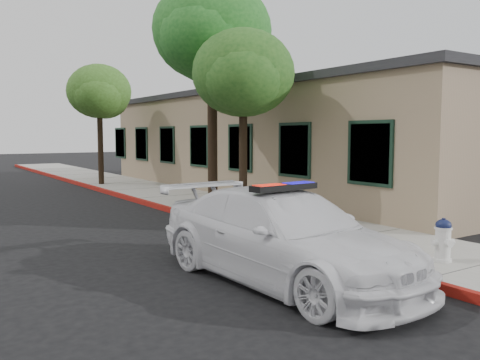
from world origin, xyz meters
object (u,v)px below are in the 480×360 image
Objects in this scene: clapboard_building at (283,141)px; street_tree_mid at (211,36)px; police_car at (284,236)px; street_tree_near at (244,77)px; street_tree_far at (100,94)px; fire_hydrant at (443,240)px.

street_tree_mid reaches higher than clapboard_building.
police_car is (-8.26, -10.45, -1.37)m from clapboard_building.
clapboard_building is at bearing 43.66° from street_tree_near.
street_tree_mid is 9.13m from street_tree_far.
street_tree_near is at bearing -136.34° from clapboard_building.
street_tree_near is 2.65m from street_tree_mid.
fire_hydrant is (-5.43, -11.48, -1.58)m from clapboard_building.
police_car is 0.98× the size of street_tree_far.
street_tree_far is at bearing 91.47° from street_tree_near.
police_car is at bearing -111.70° from street_tree_mid.
clapboard_building reaches higher than police_car.
street_tree_mid is at bearing -149.21° from clapboard_building.
street_tree_mid is (-5.38, -3.20, 3.31)m from clapboard_building.
street_tree_far is at bearing 135.57° from clapboard_building.
street_tree_near is (-5.66, -5.40, 1.85)m from clapboard_building.
street_tree_near is at bearing -97.35° from street_tree_mid.
fire_hydrant is 0.15× the size of street_tree_near.
street_tree_far is (-0.51, 17.31, 3.70)m from fire_hydrant.
police_car is 6.53m from street_tree_near.
fire_hydrant is (2.83, -1.03, -0.21)m from police_car.
street_tree_near reaches higher than police_car.
street_tree_far is at bearing 93.62° from street_tree_mid.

